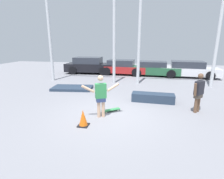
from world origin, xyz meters
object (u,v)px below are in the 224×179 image
Objects in this scene: manual_pad at (72,88)px; parked_car_green at (154,69)px; skateboarder at (101,94)px; parked_car_red at (122,67)px; skateboard at (111,110)px; parked_car_white at (189,69)px; bystander at (199,92)px; grind_box at (153,98)px; traffic_cone at (83,118)px; parked_car_black at (90,66)px.

parked_car_green is at bearing 48.29° from manual_pad.
skateboarder is at bearing -99.62° from parked_car_green.
manual_pad is 6.30m from parked_car_red.
skateboard is 9.91m from parked_car_white.
skateboarder is 9.55m from parked_car_red.
bystander is at bearing -20.86° from manual_pad.
bystander is at bearing -94.93° from parked_car_white.
skateboarder is 0.81× the size of grind_box.
grind_box is at bearing 22.04° from skateboarder.
bystander is at bearing -30.24° from grind_box.
skateboard is at bearing 64.95° from traffic_cone.
parked_car_green reaches higher than grind_box.
skateboard is 0.16× the size of parked_car_white.
grind_box is 9.24m from parked_car_black.
traffic_cone is (3.13, -10.43, -0.44)m from parked_car_black.
parked_car_green is 8.30m from bystander.
manual_pad is at bearing 101.00° from skateboarder.
traffic_cone is at bearing -21.96° from bystander.
traffic_cone is (-5.53, -10.10, -0.36)m from parked_car_white.
grind_box is at bearing -68.40° from parked_car_red.
skateboarder is at bearing -114.19° from parked_car_white.
grind_box is at bearing 51.63° from traffic_cone.
parked_car_red reaches higher than grind_box.
parked_car_white is at bearing 35.19° from manual_pad.
parked_car_black is 5.85m from parked_car_green.
parked_car_green is (5.85, -0.20, -0.12)m from parked_car_black.
traffic_cone is at bearing -142.03° from skateboarder.
parked_car_white is at bearing 23.37° from skateboard.
traffic_cone is at bearing -62.63° from manual_pad.
parked_car_white is 8.16m from bystander.
parked_car_green is at bearing 39.63° from skateboard.
parked_car_white is at bearing -0.01° from parked_car_red.
parked_car_black is (-0.78, 5.89, 0.64)m from manual_pad.
grind_box is at bearing -109.05° from parked_car_white.
parked_car_white is 8.14× the size of traffic_cone.
bystander is at bearing -51.74° from parked_car_black.
parked_car_black reaches higher than parked_car_red.
parked_car_green is at bearing 87.74° from grind_box.
grind_box is (1.74, 1.60, 0.14)m from skateboard.
parked_car_white is (3.10, 7.03, 0.44)m from grind_box.
bystander is 2.79× the size of traffic_cone.
grind_box is 2.11m from bystander.
grind_box is 3.47× the size of traffic_cone.
skateboarder is 10.22m from parked_car_black.
manual_pad is at bearing 162.88° from grind_box.
skateboarder is 1.13m from traffic_cone.
skateboard is 0.18× the size of parked_car_green.
skateboard is 2.37m from grind_box.
grind_box is 7.73m from parked_car_red.
parked_car_black is at bearing -177.47° from parked_car_white.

